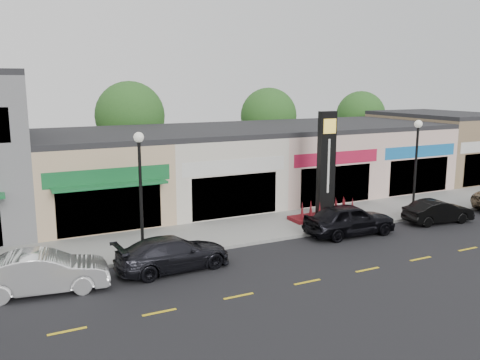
% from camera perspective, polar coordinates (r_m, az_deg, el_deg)
% --- Properties ---
extents(ground, '(120.00, 120.00, 0.00)m').
position_cam_1_polar(ground, '(24.34, 9.50, -7.65)').
color(ground, black).
rests_on(ground, ground).
extents(sidewalk, '(52.00, 4.30, 0.15)m').
position_cam_1_polar(sidewalk, '(27.79, 4.23, -5.03)').
color(sidewalk, gray).
rests_on(sidewalk, ground).
extents(curb, '(52.00, 0.20, 0.15)m').
position_cam_1_polar(curb, '(25.96, 6.78, -6.23)').
color(curb, gray).
rests_on(curb, ground).
extents(shop_beige, '(7.00, 10.85, 4.80)m').
position_cam_1_polar(shop_beige, '(30.96, -16.39, 0.61)').
color(shop_beige, tan).
rests_on(shop_beige, ground).
extents(shop_cream, '(7.00, 10.01, 4.80)m').
position_cam_1_polar(shop_cream, '(32.88, -4.32, 1.59)').
color(shop_cream, silver).
rests_on(shop_cream, ground).
extents(shop_pink_w, '(7.00, 10.01, 4.80)m').
position_cam_1_polar(shop_pink_w, '(36.07, 6.04, 2.38)').
color(shop_pink_w, beige).
rests_on(shop_pink_w, ground).
extents(shop_pink_e, '(7.00, 10.01, 4.80)m').
position_cam_1_polar(shop_pink_e, '(40.24, 14.49, 2.97)').
color(shop_pink_e, beige).
rests_on(shop_pink_e, ground).
extents(shop_tan, '(7.00, 10.01, 5.30)m').
position_cam_1_polar(shop_tan, '(45.08, 21.27, 3.71)').
color(shop_tan, '#84694D').
rests_on(shop_tan, ground).
extents(tree_rear_west, '(5.20, 5.20, 7.83)m').
position_cam_1_polar(tree_rear_west, '(39.39, -12.24, 7.04)').
color(tree_rear_west, '#382619').
rests_on(tree_rear_west, ground).
extents(tree_rear_mid, '(4.80, 4.80, 7.29)m').
position_cam_1_polar(tree_rear_mid, '(43.94, 3.22, 7.19)').
color(tree_rear_mid, '#382619').
rests_on(tree_rear_mid, ground).
extents(tree_rear_east, '(4.60, 4.60, 6.94)m').
position_cam_1_polar(tree_rear_east, '(49.66, 13.38, 7.04)').
color(tree_rear_east, '#382619').
rests_on(tree_rear_east, ground).
extents(lamp_west_near, '(0.44, 0.44, 5.47)m').
position_cam_1_polar(lamp_west_near, '(22.25, -11.12, -0.20)').
color(lamp_west_near, black).
rests_on(lamp_west_near, sidewalk).
extents(lamp_east_near, '(0.44, 0.44, 5.47)m').
position_cam_1_polar(lamp_east_near, '(30.56, 19.17, 2.37)').
color(lamp_east_near, black).
rests_on(lamp_east_near, sidewalk).
extents(pylon_sign, '(4.20, 1.30, 6.00)m').
position_cam_1_polar(pylon_sign, '(28.77, 9.60, -0.10)').
color(pylon_sign, '#500E0D').
rests_on(pylon_sign, sidewalk).
extents(car_white_van, '(2.25, 4.88, 1.55)m').
position_cam_1_polar(car_white_van, '(20.39, -21.22, -9.64)').
color(car_white_van, white).
rests_on(car_white_van, ground).
extents(car_dark_sedan, '(2.28, 4.96, 1.40)m').
position_cam_1_polar(car_dark_sedan, '(21.46, -7.52, -8.16)').
color(car_dark_sedan, black).
rests_on(car_dark_sedan, ground).
extents(car_black_sedan, '(2.20, 4.90, 1.64)m').
position_cam_1_polar(car_black_sedan, '(26.55, 12.20, -4.34)').
color(car_black_sedan, black).
rests_on(car_black_sedan, ground).
extents(car_black_conv, '(1.83, 4.07, 1.30)m').
position_cam_1_polar(car_black_conv, '(30.29, 21.37, -3.31)').
color(car_black_conv, black).
rests_on(car_black_conv, ground).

